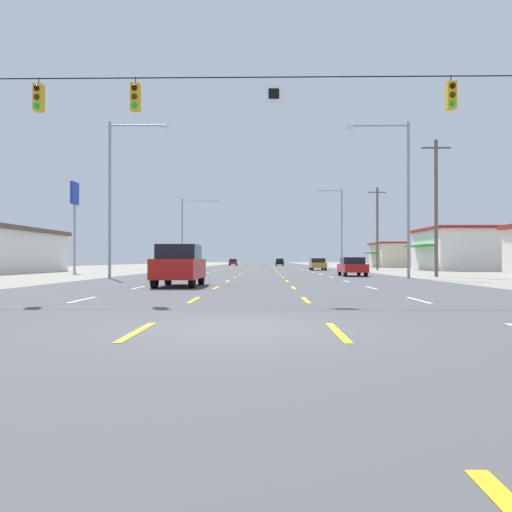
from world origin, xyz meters
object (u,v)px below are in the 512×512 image
Objects in this scene: sedan_far_right_mid at (318,264)px; streetlight_right_row_0 at (402,188)px; pole_sign_left_row_1 at (75,205)px; streetlight_left_row_1 at (187,228)px; sedan_far_left_far at (233,262)px; streetlight_left_row_0 at (115,188)px; suv_inner_left_nearest at (179,265)px; sedan_far_right_near at (352,266)px; streetlight_right_row_1 at (340,224)px; hatchback_inner_right_midfar at (280,262)px.

streetlight_right_row_0 is (2.94, -29.05, 5.35)m from sedan_far_right_mid.
streetlight_left_row_1 is at bearing 65.94° from pole_sign_left_row_1.
pole_sign_left_row_1 is at bearing -98.33° from sedan_far_left_far.
streetlight_left_row_1 is at bearing 89.63° from streetlight_left_row_0.
suv_inner_left_nearest is 1.09× the size of sedan_far_right_mid.
streetlight_left_row_1 is (0.21, 32.17, -0.76)m from streetlight_left_row_0.
sedan_far_right_near is at bearing -19.34° from pole_sign_left_row_1.
sedan_far_right_near is at bearing -57.85° from streetlight_left_row_1.
streetlight_right_row_1 is at bearing -72.98° from sedan_far_left_far.
sedan_far_right_mid is 0.52× the size of pole_sign_left_row_1.
pole_sign_left_row_1 reaches higher than sedan_far_right_near.
suv_inner_left_nearest is 29.41m from pole_sign_left_row_1.
sedan_far_right_mid is at bearing 75.49° from suv_inner_left_nearest.
streetlight_left_row_1 is (8.03, 17.99, -1.07)m from pole_sign_left_row_1.
streetlight_left_row_0 is 37.68m from streetlight_right_row_1.
streetlight_right_row_0 is at bearing -85.56° from hatchback_inner_right_midfar.
pole_sign_left_row_1 is at bearing -107.67° from hatchback_inner_right_midfar.
suv_inner_left_nearest is 13.70m from streetlight_left_row_0.
streetlight_left_row_0 reaches higher than streetlight_right_row_0.
suv_inner_left_nearest is 18.10m from streetlight_right_row_0.
streetlight_left_row_0 is (7.82, -14.18, -0.32)m from pole_sign_left_row_1.
sedan_far_left_far is (-10.42, 6.65, -0.03)m from hatchback_inner_right_midfar.
streetlight_left_row_0 is 1.04× the size of streetlight_right_row_1.
streetlight_left_row_0 is at bearing -99.37° from hatchback_inner_right_midfar.
suv_inner_left_nearest is 41.50m from sedan_far_right_mid.
suv_inner_left_nearest is 0.54× the size of streetlight_left_row_1.
sedan_far_right_near is 0.50× the size of streetlight_left_row_1.
suv_inner_left_nearest is 0.46× the size of streetlight_right_row_0.
hatchback_inner_right_midfar is 48.85m from streetlight_right_row_1.
sedan_far_right_near is at bearing -87.15° from hatchback_inner_right_midfar.
streetlight_left_row_0 is at bearing -162.14° from sedan_far_right_near.
hatchback_inner_right_midfar is 12.36m from sedan_far_left_far.
streetlight_right_row_0 is (2.51, -5.47, 5.35)m from sedan_far_right_near.
streetlight_right_row_1 is at bearing -82.47° from hatchback_inner_right_midfar.
sedan_far_left_far is at bearing 103.32° from sedan_far_right_mid.
sedan_far_right_mid is 33.87m from streetlight_left_row_0.
streetlight_right_row_0 is (6.24, -80.34, 5.33)m from hatchback_inner_right_midfar.
hatchback_inner_right_midfar is 0.43× the size of streetlight_left_row_1.
streetlight_right_row_0 is at bearing -79.16° from sedan_far_left_far.
suv_inner_left_nearest is at bearing -61.08° from pole_sign_left_row_1.
hatchback_inner_right_midfar is (-3.30, 51.28, 0.03)m from sedan_far_right_mid.
suv_inner_left_nearest is 43.91m from streetlight_left_row_1.
sedan_far_right_mid is (-0.43, 23.58, 0.00)m from sedan_far_right_near.
hatchback_inner_right_midfar reaches higher than sedan_far_right_near.
streetlight_right_row_1 reaches higher than suv_inner_left_nearest.
suv_inner_left_nearest reaches higher than sedan_far_right_mid.
sedan_far_right_near is at bearing -80.15° from sedan_far_left_far.
pole_sign_left_row_1 is 0.84× the size of streetlight_right_row_1.
pole_sign_left_row_1 is at bearing 118.92° from suv_inner_left_nearest.
sedan_far_right_near is at bearing -95.63° from streetlight_right_row_1.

